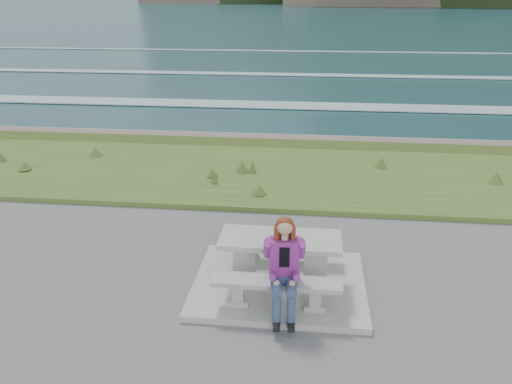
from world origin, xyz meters
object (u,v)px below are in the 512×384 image
at_px(picnic_table, 280,247).
at_px(seated_woman, 284,282).
at_px(bench_landward, 276,286).
at_px(bench_seaward, 283,240).

xyz_separation_m(picnic_table, seated_woman, (0.11, -0.83, -0.07)).
bearing_deg(bench_landward, seated_woman, -50.16).
distance_m(bench_landward, bench_seaward, 1.40).
bearing_deg(seated_woman, bench_seaward, 89.43).
relative_size(bench_landward, seated_woman, 1.29).
distance_m(picnic_table, bench_landward, 0.74).
distance_m(bench_landward, seated_woman, 0.24).
xyz_separation_m(picnic_table, bench_landward, (0.00, -0.70, -0.23)).
bearing_deg(bench_seaward, seated_woman, -85.89).
bearing_deg(bench_seaward, picnic_table, -90.00).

